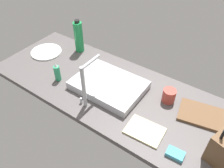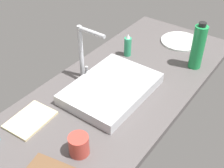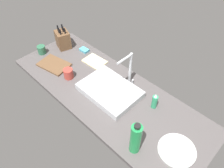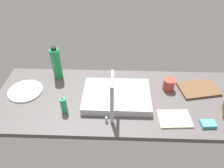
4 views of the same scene
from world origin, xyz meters
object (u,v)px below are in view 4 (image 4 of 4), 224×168
(water_bottle, at_px, (56,63))
(dish_sponge, at_px, (208,124))
(cutting_board, at_px, (198,89))
(soap_bottle, at_px, (64,105))
(dinner_plate, at_px, (25,91))
(coffee_mug, at_px, (169,84))
(faucet, at_px, (112,99))
(sink_basin, at_px, (117,96))
(dish_towel, at_px, (175,119))

(water_bottle, xyz_separation_m, dish_sponge, (-1.05, 0.46, -0.12))
(cutting_board, xyz_separation_m, water_bottle, (1.08, -0.12, 0.12))
(soap_bottle, height_order, dinner_plate, soap_bottle)
(coffee_mug, bearing_deg, faucet, 37.44)
(dinner_plate, bearing_deg, coffee_mug, -176.49)
(sink_basin, bearing_deg, dish_sponge, 159.10)
(soap_bottle, height_order, dish_towel, soap_bottle)
(sink_basin, relative_size, soap_bottle, 3.28)
(dish_towel, bearing_deg, coffee_mug, -90.99)
(dish_towel, bearing_deg, cutting_board, -127.76)
(sink_basin, height_order, soap_bottle, soap_bottle)
(soap_bottle, distance_m, water_bottle, 0.40)
(faucet, bearing_deg, soap_bottle, -10.68)
(dinner_plate, height_order, dish_towel, same)
(sink_basin, distance_m, coffee_mug, 0.40)
(cutting_board, bearing_deg, water_bottle, -6.42)
(faucet, xyz_separation_m, dish_towel, (-0.41, -0.02, -0.17))
(sink_basin, xyz_separation_m, dish_sponge, (-0.58, 0.22, -0.01))
(sink_basin, bearing_deg, cutting_board, -168.87)
(faucet, height_order, water_bottle, faucet)
(soap_bottle, distance_m, dish_sponge, 0.93)
(sink_basin, height_order, water_bottle, water_bottle)
(faucet, bearing_deg, dinner_plate, -21.01)
(faucet, distance_m, dinner_plate, 0.72)
(soap_bottle, relative_size, dish_towel, 0.69)
(water_bottle, bearing_deg, sink_basin, 152.80)
(coffee_mug, distance_m, dish_sponge, 0.39)
(coffee_mug, bearing_deg, dish_towel, 89.01)
(water_bottle, height_order, dinner_plate, water_bottle)
(sink_basin, distance_m, cutting_board, 0.62)
(cutting_board, relative_size, dinner_plate, 1.12)
(faucet, relative_size, water_bottle, 1.10)
(cutting_board, relative_size, coffee_mug, 3.14)
(water_bottle, height_order, dish_sponge, water_bottle)
(sink_basin, xyz_separation_m, cutting_board, (-0.61, -0.12, -0.02))
(dish_towel, distance_m, dish_sponge, 0.20)
(water_bottle, bearing_deg, dish_towel, 153.64)
(water_bottle, relative_size, coffee_mug, 3.07)
(dish_sponge, bearing_deg, dinner_plate, -12.42)
(soap_bottle, xyz_separation_m, coffee_mug, (-0.73, -0.25, -0.02))
(dish_sponge, bearing_deg, sink_basin, -20.90)
(faucet, relative_size, dinner_plate, 1.20)
(soap_bottle, bearing_deg, water_bottle, -71.74)
(dinner_plate, relative_size, dish_towel, 1.20)
(dinner_plate, distance_m, dish_sponge, 1.29)
(water_bottle, relative_size, dish_towel, 1.31)
(dish_towel, bearing_deg, water_bottle, -26.36)
(soap_bottle, xyz_separation_m, dish_sponge, (-0.92, 0.09, -0.05))
(dish_sponge, bearing_deg, soap_bottle, -5.38)
(soap_bottle, bearing_deg, dinner_plate, -29.75)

